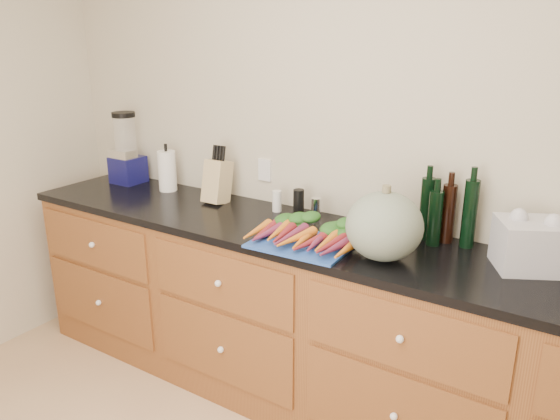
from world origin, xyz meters
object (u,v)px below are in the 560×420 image
Objects in this scene: cutting_board at (302,244)px; paper_towel at (167,171)px; carrots at (307,234)px; blender_appliance at (126,152)px; squash at (384,226)px; tomato_box at (383,227)px; knife_block at (217,182)px.

paper_towel reaches higher than cutting_board.
carrots is at bearing 90.00° from cutting_board.
blender_appliance is at bearing -179.59° from paper_towel.
paper_towel is (-1.12, 0.32, 0.11)m from cutting_board.
blender_appliance is (-1.46, 0.28, 0.15)m from carrots.
squash is 1.35× the size of paper_towel.
squash is 0.32m from tomato_box.
carrots is 1.58× the size of squash.
blender_appliance is 2.94× the size of tomato_box.
blender_appliance is at bearing 167.74° from cutting_board.
paper_towel is 1.59× the size of tomato_box.
blender_appliance is at bearing 178.63° from knife_block.
blender_appliance reaches higher than knife_block.
paper_towel is 1.01× the size of knife_block.
knife_block is at bearing 160.27° from carrots.
carrots is at bearing -10.77° from blender_appliance.
tomato_box is at bearing 53.38° from cutting_board.
cutting_board is 2.89× the size of tomato_box.
cutting_board is 1.17m from paper_towel.
cutting_board is 0.39m from squash.
blender_appliance reaches higher than squash.
blender_appliance is 0.74m from knife_block.
carrots is 2.12× the size of paper_towel.
tomato_box is at bearing 49.83° from carrots.
carrots is 1.15× the size of blender_appliance.
tomato_box is at bearing 112.70° from squash.
squash is (0.36, 0.05, 0.14)m from cutting_board.
cutting_board is 1.35× the size of squash.
cutting_board is at bearing -22.44° from knife_block.
tomato_box is at bearing 0.42° from paper_towel.
paper_towel is (0.34, 0.00, -0.07)m from blender_appliance.
blender_appliance reaches higher than carrots.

